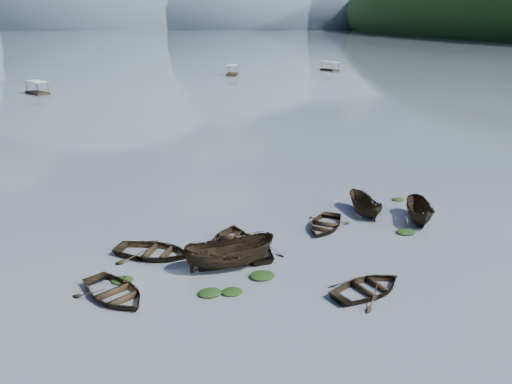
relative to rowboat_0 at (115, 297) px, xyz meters
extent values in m
plane|color=slate|center=(9.08, -3.90, 0.00)|extent=(2400.00, 2400.00, 0.00)
ellipsoid|color=#475666|center=(-50.92, 896.10, 0.00)|extent=(520.00, 520.00, 340.00)
ellipsoid|color=#475666|center=(149.08, 896.10, 0.00)|extent=(520.00, 520.00, 260.00)
ellipsoid|color=#475666|center=(329.08, 896.10, 0.00)|extent=(520.00, 520.00, 220.00)
imported|color=black|center=(0.00, 0.00, 0.00)|extent=(4.89, 5.31, 0.90)
imported|color=black|center=(6.65, 4.29, 0.00)|extent=(4.66, 5.62, 1.01)
imported|color=black|center=(6.05, 1.72, 0.00)|extent=(5.12, 2.12, 1.95)
imported|color=black|center=(7.72, 3.54, 0.00)|extent=(3.51, 4.61, 0.90)
imported|color=black|center=(12.29, -2.46, 0.00)|extent=(4.90, 4.15, 0.86)
imported|color=black|center=(19.72, 5.30, 0.00)|extent=(2.99, 4.51, 1.63)
imported|color=black|center=(2.06, 4.16, 0.00)|extent=(5.60, 5.05, 0.95)
imported|color=black|center=(13.10, 5.74, 0.00)|extent=(4.80, 5.06, 0.85)
imported|color=black|center=(16.70, 7.46, 0.00)|extent=(1.54, 3.88, 1.49)
ellipsoid|color=black|center=(4.58, -0.81, 0.00)|extent=(1.19, 0.98, 0.26)
ellipsoid|color=black|center=(5.66, -0.95, 0.00)|extent=(1.09, 0.88, 0.24)
ellipsoid|color=black|center=(7.52, 0.26, 0.00)|extent=(1.36, 1.09, 0.29)
ellipsoid|color=black|center=(8.74, 4.47, 0.00)|extent=(0.98, 0.82, 0.22)
ellipsoid|color=black|center=(17.83, 3.68, 0.00)|extent=(1.26, 1.00, 0.26)
ellipsoid|color=black|center=(0.34, 1.54, 0.00)|extent=(1.14, 0.92, 0.24)
ellipsoid|color=black|center=(5.49, 2.68, 0.00)|extent=(1.04, 0.86, 0.22)
ellipsoid|color=black|center=(20.41, 9.39, 0.00)|extent=(0.98, 0.79, 0.21)
camera|label=1|loc=(1.72, -22.41, 12.86)|focal=35.00mm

